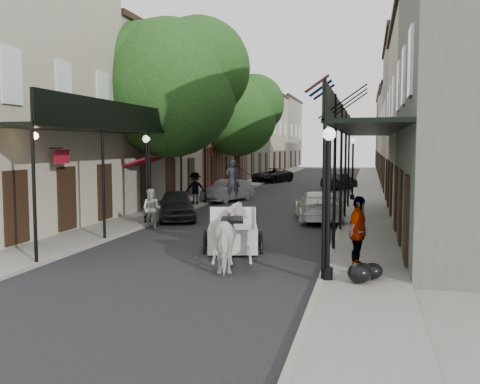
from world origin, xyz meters
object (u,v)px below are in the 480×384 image
Objects in this scene: tree_far at (242,113)px; carriage at (233,214)px; tree_near at (178,83)px; pedestrian_walking at (152,209)px; car_left_near at (177,205)px; car_left_far at (272,175)px; horse at (232,237)px; car_right_near at (318,206)px; lamppost_right_near at (328,201)px; pedestrian_sidewalk_left at (195,188)px; pedestrian_sidewalk_right at (358,232)px; car_right_far at (340,180)px; lamppost_left at (147,177)px; car_left_mid at (228,191)px; lamppost_right_far at (353,168)px.

tree_far is 23.49m from carriage.
tree_near is 7.67m from pedestrian_walking.
car_left_near is 0.85× the size of car_left_far.
horse is 0.46× the size of car_right_near.
car_left_near is at bearing 127.44° from lamppost_right_near.
carriage is at bearing -59.62° from tree_near.
pedestrian_sidewalk_left is 16.53m from pedestrian_sidewalk_right.
car_right_far is at bearing 67.43° from tree_near.
lamppost_left is (0.10, -4.18, -4.44)m from tree_near.
car_right_far is (-1.94, 27.78, -0.40)m from pedestrian_sidewalk_right.
car_left_mid is (-7.35, 18.17, -1.39)m from lamppost_right_near.
lamppost_right_far is at bearing -176.57° from pedestrian_sidewalk_left.
pedestrian_sidewalk_right is at bearing 116.28° from car_right_far.
car_left_mid is at bearing 66.58° from car_left_near.
carriage is 5.43m from pedestrian_walking.
pedestrian_sidewalk_left is at bearing 100.07° from carriage.
tree_far is 12.03m from pedestrian_sidewalk_left.
tree_far is 2.32× the size of lamppost_right_near.
horse is 1.09× the size of pedestrian_sidewalk_right.
pedestrian_walking is at bearing -71.71° from car_left_mid.
horse is at bearing -50.88° from pedestrian_walking.
lamppost_right_near is at bearing 92.58° from pedestrian_sidewalk_left.
pedestrian_walking is 0.41× the size of car_left_mid.
tree_near is 19.27m from car_right_far.
pedestrian_walking is (0.60, -0.95, -1.23)m from lamppost_left.
tree_near is at bearing 91.34° from lamppost_left.
lamppost_right_near is 10.44m from pedestrian_walking.
car_left_near is (0.03, 2.83, -0.14)m from pedestrian_walking.
car_right_near is at bearing 31.75° from pedestrian_walking.
horse is at bearing -60.19° from car_left_far.
car_right_far is (7.06, 16.97, -5.80)m from tree_near.
carriage is at bearing -54.91° from car_left_mid.
tree_far is 27.74m from lamppost_right_near.
pedestrian_sidewalk_left reaches higher than horse.
horse is 0.52× the size of car_right_far.
car_left_mid is (0.94, 6.00, -5.83)m from tree_near.
car_right_far is at bearing 49.88° from car_left_near.
car_right_far is at bearing -22.42° from car_left_far.
tree_far is 26.28m from horse.
horse is 1.29× the size of pedestrian_walking.
pedestrian_walking is at bearing -57.59° from lamppost_left.
car_right_far is at bearing -100.44° from car_right_near.
lamppost_right_far reaches higher than pedestrian_sidewalk_left.
lamppost_left is at bearing -88.66° from tree_near.
car_left_far is at bearing 102.28° from lamppost_right_near.
pedestrian_sidewalk_right is 0.41× the size of car_left_far.
pedestrian_sidewalk_left is at bearing -89.93° from car_left_mid.
pedestrian_walking is 0.35× the size of car_left_far.
pedestrian_sidewalk_right is at bearing -50.22° from tree_near.
pedestrian_sidewalk_right is at bearing 97.02° from pedestrian_sidewalk_left.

